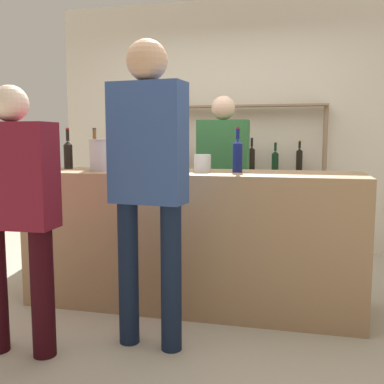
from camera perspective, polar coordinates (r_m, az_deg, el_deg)
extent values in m
plane|color=#B2A893|center=(3.56, 0.00, -13.95)|extent=(16.00, 16.00, 0.00)
cube|color=#997551|center=(3.41, 0.00, -5.94)|extent=(2.47, 0.69, 1.02)
cube|color=beige|center=(5.24, 5.02, 8.32)|extent=(4.07, 0.12, 2.80)
cylinder|color=#897056|center=(5.33, -6.41, 1.95)|extent=(0.05, 0.05, 1.62)
cylinder|color=#897056|center=(5.02, 16.39, 1.41)|extent=(0.05, 0.05, 1.62)
cube|color=#897056|center=(5.07, 4.74, 10.78)|extent=(2.12, 0.18, 0.02)
cube|color=#897056|center=(5.07, 4.66, 2.64)|extent=(2.12, 0.18, 0.02)
cylinder|color=silver|center=(5.24, -3.72, 4.04)|extent=(0.08, 0.08, 0.21)
cone|color=silver|center=(5.23, -3.74, 5.39)|extent=(0.08, 0.08, 0.04)
cylinder|color=silver|center=(5.23, -3.74, 6.10)|extent=(0.03, 0.03, 0.09)
cylinder|color=black|center=(5.23, -3.75, 6.68)|extent=(0.03, 0.03, 0.01)
cylinder|color=brown|center=(5.17, -0.99, 3.95)|extent=(0.06, 0.06, 0.20)
cone|color=brown|center=(5.16, -0.99, 5.21)|extent=(0.06, 0.06, 0.03)
cylinder|color=brown|center=(5.16, -1.00, 5.81)|extent=(0.02, 0.02, 0.08)
cylinder|color=black|center=(5.16, -1.00, 6.32)|extent=(0.03, 0.03, 0.01)
cylinder|color=brown|center=(5.11, 1.81, 3.92)|extent=(0.07, 0.07, 0.20)
cone|color=brown|center=(5.11, 1.81, 5.19)|extent=(0.07, 0.07, 0.03)
cylinder|color=brown|center=(5.10, 1.82, 5.85)|extent=(0.02, 0.02, 0.09)
cylinder|color=maroon|center=(5.10, 1.82, 6.41)|extent=(0.03, 0.03, 0.01)
cylinder|color=#0F1956|center=(5.06, 4.67, 3.95)|extent=(0.07, 0.07, 0.21)
cone|color=#0F1956|center=(5.06, 4.68, 5.33)|extent=(0.07, 0.07, 0.03)
cylinder|color=#0F1956|center=(5.06, 4.69, 5.94)|extent=(0.03, 0.03, 0.07)
cylinder|color=maroon|center=(5.06, 4.69, 6.43)|extent=(0.03, 0.03, 0.01)
cylinder|color=black|center=(5.03, 7.57, 4.01)|extent=(0.07, 0.07, 0.23)
cone|color=black|center=(5.03, 7.60, 5.53)|extent=(0.07, 0.07, 0.03)
cylinder|color=black|center=(5.02, 7.61, 6.21)|extent=(0.03, 0.03, 0.09)
cylinder|color=#232328|center=(5.02, 7.62, 6.78)|extent=(0.03, 0.03, 0.01)
cylinder|color=black|center=(5.01, 10.50, 3.69)|extent=(0.07, 0.07, 0.19)
cone|color=black|center=(5.01, 10.53, 4.96)|extent=(0.07, 0.07, 0.03)
cylinder|color=black|center=(5.01, 10.54, 5.61)|extent=(0.03, 0.03, 0.08)
cylinder|color=black|center=(5.00, 10.56, 6.13)|extent=(0.03, 0.03, 0.01)
cylinder|color=black|center=(5.00, 13.45, 3.79)|extent=(0.07, 0.07, 0.22)
cone|color=black|center=(5.00, 13.49, 5.22)|extent=(0.07, 0.07, 0.03)
cylinder|color=black|center=(5.00, 13.51, 5.85)|extent=(0.03, 0.03, 0.08)
cylinder|color=gold|center=(5.00, 13.53, 6.37)|extent=(0.03, 0.03, 0.01)
cylinder|color=silver|center=(3.71, -9.95, 4.63)|extent=(0.07, 0.07, 0.22)
cone|color=silver|center=(3.70, -10.00, 6.58)|extent=(0.07, 0.07, 0.03)
cylinder|color=silver|center=(3.70, -10.02, 7.55)|extent=(0.03, 0.03, 0.09)
cylinder|color=black|center=(3.70, -10.03, 8.36)|extent=(0.03, 0.03, 0.01)
cylinder|color=black|center=(3.78, -15.44, 4.32)|extent=(0.07, 0.07, 0.19)
cone|color=black|center=(3.78, -15.49, 6.02)|extent=(0.07, 0.07, 0.03)
cylinder|color=black|center=(3.78, -15.52, 6.96)|extent=(0.03, 0.03, 0.09)
cylinder|color=maroon|center=(3.78, -15.55, 7.76)|extent=(0.03, 0.03, 0.01)
cylinder|color=#0F1956|center=(3.28, 5.80, 4.31)|extent=(0.07, 0.07, 0.21)
cone|color=#0F1956|center=(3.27, 5.82, 6.41)|extent=(0.07, 0.07, 0.03)
cylinder|color=#0F1956|center=(3.27, 5.83, 7.35)|extent=(0.03, 0.03, 0.07)
cylinder|color=maroon|center=(3.27, 5.84, 8.10)|extent=(0.03, 0.03, 0.01)
cylinder|color=brown|center=(3.67, -12.21, 4.33)|extent=(0.07, 0.07, 0.19)
cone|color=brown|center=(3.67, -12.26, 6.08)|extent=(0.07, 0.07, 0.03)
cylinder|color=brown|center=(3.67, -12.28, 7.05)|extent=(0.03, 0.03, 0.09)
cylinder|color=#232328|center=(3.67, -12.30, 7.86)|extent=(0.03, 0.03, 0.01)
cylinder|color=silver|center=(3.68, -17.84, 2.70)|extent=(0.06, 0.06, 0.00)
cylinder|color=silver|center=(3.67, -17.86, 3.39)|extent=(0.01, 0.01, 0.09)
cone|color=silver|center=(3.67, -17.91, 4.60)|extent=(0.07, 0.07, 0.07)
cylinder|color=#B2B2B7|center=(3.49, -11.04, 4.58)|extent=(0.22, 0.22, 0.23)
cylinder|color=#B2B2B7|center=(3.49, -11.09, 6.55)|extent=(0.24, 0.24, 0.01)
cylinder|color=silver|center=(3.33, 1.35, 3.70)|extent=(0.13, 0.13, 0.13)
sphere|color=tan|center=(3.29, 1.12, 3.35)|extent=(0.02, 0.02, 0.02)
sphere|color=tan|center=(3.36, 2.06, 3.11)|extent=(0.02, 0.02, 0.02)
sphere|color=tan|center=(3.35, 1.09, 3.27)|extent=(0.02, 0.02, 0.02)
sphere|color=tan|center=(3.33, 0.72, 3.72)|extent=(0.02, 0.02, 0.02)
sphere|color=tan|center=(3.29, 1.28, 2.74)|extent=(0.02, 0.02, 0.02)
sphere|color=tan|center=(3.34, 1.06, 3.55)|extent=(0.02, 0.02, 0.02)
sphere|color=tan|center=(3.35, 1.23, 3.01)|extent=(0.02, 0.02, 0.02)
sphere|color=tan|center=(3.31, 0.91, 3.59)|extent=(0.02, 0.02, 0.02)
cylinder|color=black|center=(2.78, -18.44, -12.07)|extent=(0.13, 0.13, 0.75)
cube|color=maroon|center=(2.73, -21.75, 1.95)|extent=(0.48, 0.23, 0.60)
sphere|color=beige|center=(2.73, -22.12, 10.37)|extent=(0.20, 0.20, 0.20)
cylinder|color=black|center=(4.22, 1.91, -4.97)|extent=(0.13, 0.13, 0.80)
cylinder|color=black|center=(4.17, 5.86, -5.15)|extent=(0.13, 0.13, 0.80)
cube|color=#2D6B38|center=(4.11, 3.96, 4.71)|extent=(0.46, 0.21, 0.63)
sphere|color=#DBB293|center=(4.11, 4.00, 10.61)|extent=(0.22, 0.22, 0.22)
cylinder|color=#121C33|center=(2.70, -2.67, -10.86)|extent=(0.12, 0.12, 0.88)
cylinder|color=#121C33|center=(2.82, -8.07, -10.17)|extent=(0.12, 0.12, 0.88)
cube|color=navy|center=(2.63, -5.62, 6.16)|extent=(0.46, 0.24, 0.70)
sphere|color=tan|center=(2.67, -5.74, 16.29)|extent=(0.24, 0.24, 0.24)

